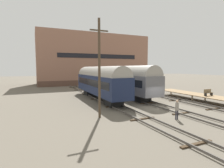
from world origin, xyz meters
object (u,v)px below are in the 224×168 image
train_car_grey (123,79)px  train_car_navy (100,81)px  person_worker (177,108)px  utility_pole (99,67)px  bench (208,92)px

train_car_grey → train_car_navy: bearing=-159.1°
person_worker → utility_pole: 8.22m
train_car_grey → bench: train_car_grey is taller
train_car_grey → utility_pole: size_ratio=1.91×
train_car_grey → utility_pole: bearing=-126.8°
utility_pole → person_worker: bearing=-29.8°
bench → person_worker: 11.00m
train_car_grey → bench: bearing=-52.8°
bench → utility_pole: (-16.41, -0.81, 3.44)m
utility_pole → bench: bearing=2.8°
bench → utility_pole: utility_pole is taller
train_car_grey → person_worker: train_car_grey is taller
train_car_grey → person_worker: (-2.11, -14.91, -1.80)m
train_car_grey → bench: (7.95, -10.48, -1.49)m
train_car_grey → bench: 13.24m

